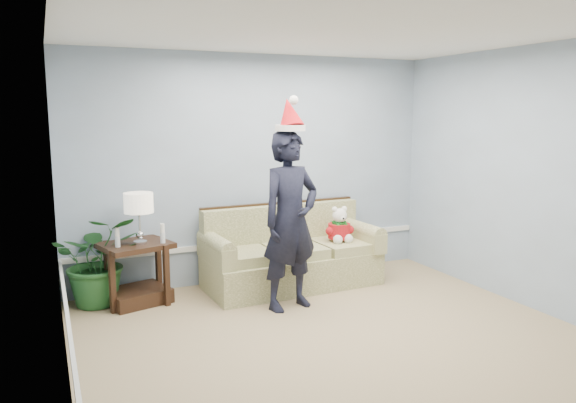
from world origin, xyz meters
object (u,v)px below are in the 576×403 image
Objects in this scene: man at (290,221)px; houseplant at (98,260)px; sofa at (290,257)px; teddy_bear at (340,229)px; side_table at (137,280)px; table_lamp at (139,205)px.

houseplant is at bearing 140.27° from man.
sofa is 4.76× the size of teddy_bear.
table_lamp is (0.04, -0.05, 0.81)m from side_table.
side_table is at bearing 179.62° from teddy_bear.
houseplant reaches higher than teddy_bear.
houseplant is (-0.41, 0.17, -0.58)m from table_lamp.
teddy_bear is at bearing -4.70° from side_table.
table_lamp reaches higher than sofa.
houseplant is at bearing 163.03° from side_table.
table_lamp is 0.29× the size of man.
houseplant reaches higher than side_table.
side_table is 1.77m from man.
man is (1.40, -0.73, -0.15)m from table_lamp.
table_lamp is 2.35m from teddy_bear.
side_table is 0.82m from table_lamp.
houseplant is at bearing 158.03° from table_lamp.
teddy_bear is (0.90, 0.59, -0.27)m from man.
teddy_bear is at bearing -3.45° from table_lamp.
sofa reaches higher than side_table.
side_table is 0.44× the size of man.
side_table is 1.51× the size of table_lamp.
table_lamp is at bearing -21.97° from houseplant.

